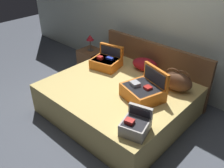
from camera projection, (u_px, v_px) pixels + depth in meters
The scene contains 11 objects.
ground_plane at pixel (100, 124), 3.68m from camera, with size 12.00×12.00×0.00m, color #4C515B.
back_wall at pixel (169, 16), 4.04m from camera, with size 8.00×0.10×2.60m, color #B7C1B2.
bed at pixel (118, 100), 3.80m from camera, with size 2.04×1.78×0.49m, color tan.
headboard at pixel (153, 68), 4.27m from camera, with size 2.08×0.08×0.91m, color brown.
hard_case_large at pixel (143, 91), 3.34m from camera, with size 0.61×0.59×0.42m.
hard_case_medium at pixel (107, 61), 4.17m from camera, with size 0.52×0.49×0.35m.
hard_case_small at pixel (136, 125), 2.77m from camera, with size 0.37×0.39×0.28m.
duffel_bag at pixel (177, 81), 3.50m from camera, with size 0.49×0.31×0.34m.
pillow_near_headboard at pixel (145, 64), 4.08m from camera, with size 0.44×0.28×0.20m, color maroon.
nightstand at pixel (91, 62), 4.96m from camera, with size 0.44×0.40×0.50m, color brown.
table_lamp at pixel (90, 39), 4.70m from camera, with size 0.15×0.15×0.32m.
Camera 1 is at (2.06, -1.95, 2.42)m, focal length 38.98 mm.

